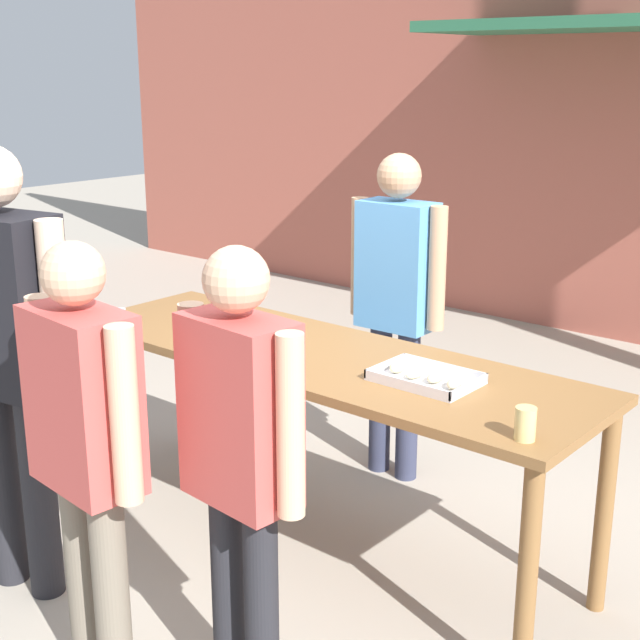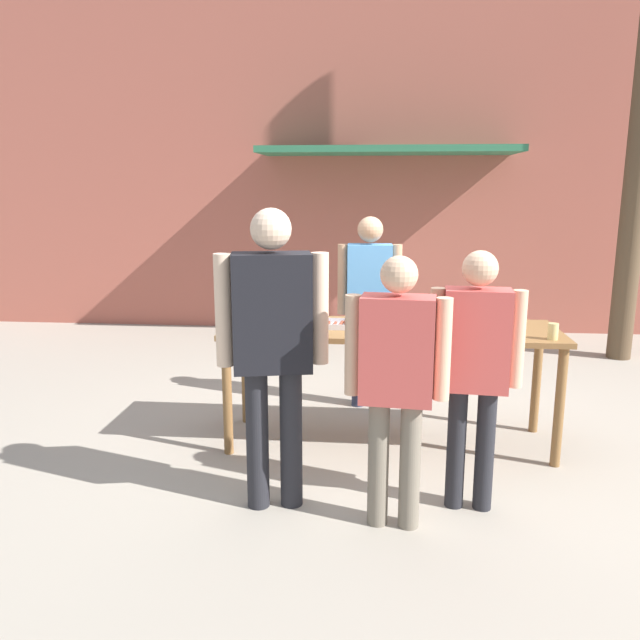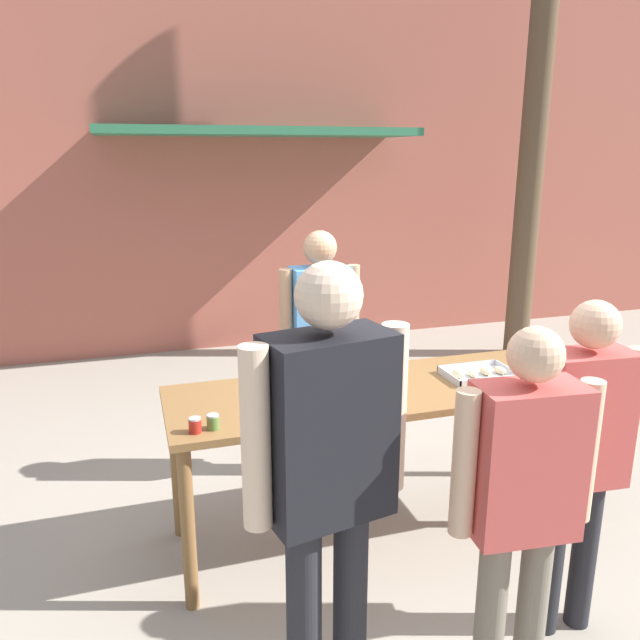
{
  "view_description": "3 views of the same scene",
  "coord_description": "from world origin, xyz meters",
  "px_view_note": "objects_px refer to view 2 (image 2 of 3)",
  "views": [
    {
      "loc": [
        2.36,
        -2.82,
        2.13
      ],
      "look_at": [
        0.0,
        0.0,
        1.07
      ],
      "focal_mm": 50.0,
      "sensor_mm": 36.0,
      "label": 1
    },
    {
      "loc": [
        -0.11,
        -4.62,
        1.97
      ],
      "look_at": [
        -0.53,
        -0.01,
        0.97
      ],
      "focal_mm": 35.0,
      "sensor_mm": 36.0,
      "label": 2
    },
    {
      "loc": [
        -1.36,
        -3.04,
        2.2
      ],
      "look_at": [
        -0.17,
        0.81,
        1.11
      ],
      "focal_mm": 35.0,
      "sensor_mm": 36.0,
      "label": 3
    }
  ],
  "objects_px": {
    "food_tray_buns": "(465,327)",
    "person_customer_with_cup": "(475,359)",
    "condiment_jar_mustard": "(235,328)",
    "food_tray_sausages": "(321,325)",
    "person_customer_holding_hotdog": "(273,335)",
    "condiment_jar_ketchup": "(247,328)",
    "person_customer_waiting_in_line": "(397,371)",
    "person_server_behind_table": "(369,294)",
    "beer_cup": "(553,331)"
  },
  "relations": [
    {
      "from": "condiment_jar_ketchup",
      "to": "person_customer_holding_hotdog",
      "type": "relative_size",
      "value": 0.04
    },
    {
      "from": "condiment_jar_mustard",
      "to": "person_customer_with_cup",
      "type": "distance_m",
      "value": 1.76
    },
    {
      "from": "condiment_jar_mustard",
      "to": "person_customer_with_cup",
      "type": "xyz_separation_m",
      "value": [
        1.61,
        -0.7,
        0.0
      ]
    },
    {
      "from": "person_customer_holding_hotdog",
      "to": "food_tray_sausages",
      "type": "bearing_deg",
      "value": -111.39
    },
    {
      "from": "food_tray_sausages",
      "to": "person_customer_waiting_in_line",
      "type": "height_order",
      "value": "person_customer_waiting_in_line"
    },
    {
      "from": "food_tray_sausages",
      "to": "beer_cup",
      "type": "bearing_deg",
      "value": -9.07
    },
    {
      "from": "condiment_jar_ketchup",
      "to": "beer_cup",
      "type": "bearing_deg",
      "value": -0.18
    },
    {
      "from": "food_tray_sausages",
      "to": "person_server_behind_table",
      "type": "xyz_separation_m",
      "value": [
        0.36,
        0.82,
        0.1
      ]
    },
    {
      "from": "food_tray_sausages",
      "to": "person_customer_with_cup",
      "type": "height_order",
      "value": "person_customer_with_cup"
    },
    {
      "from": "food_tray_buns",
      "to": "person_server_behind_table",
      "type": "relative_size",
      "value": 0.23
    },
    {
      "from": "condiment_jar_mustard",
      "to": "person_customer_holding_hotdog",
      "type": "relative_size",
      "value": 0.04
    },
    {
      "from": "food_tray_sausages",
      "to": "person_customer_holding_hotdog",
      "type": "distance_m",
      "value": 1.08
    },
    {
      "from": "food_tray_sausages",
      "to": "food_tray_buns",
      "type": "relative_size",
      "value": 1.19
    },
    {
      "from": "food_tray_buns",
      "to": "person_customer_waiting_in_line",
      "type": "height_order",
      "value": "person_customer_waiting_in_line"
    },
    {
      "from": "person_server_behind_table",
      "to": "beer_cup",
      "type": "bearing_deg",
      "value": -41.64
    },
    {
      "from": "condiment_jar_mustard",
      "to": "food_tray_sausages",
      "type": "bearing_deg",
      "value": 24.11
    },
    {
      "from": "person_customer_with_cup",
      "to": "person_customer_holding_hotdog",
      "type": "bearing_deg",
      "value": 8.79
    },
    {
      "from": "condiment_jar_ketchup",
      "to": "person_customer_holding_hotdog",
      "type": "height_order",
      "value": "person_customer_holding_hotdog"
    },
    {
      "from": "condiment_jar_ketchup",
      "to": "person_server_behind_table",
      "type": "xyz_separation_m",
      "value": [
        0.87,
        1.08,
        0.07
      ]
    },
    {
      "from": "food_tray_buns",
      "to": "condiment_jar_mustard",
      "type": "xyz_separation_m",
      "value": [
        -1.68,
        -0.27,
        0.02
      ]
    },
    {
      "from": "food_tray_buns",
      "to": "person_customer_with_cup",
      "type": "bearing_deg",
      "value": -93.94
    },
    {
      "from": "beer_cup",
      "to": "person_customer_with_cup",
      "type": "distance_m",
      "value": 0.95
    },
    {
      "from": "food_tray_buns",
      "to": "person_customer_holding_hotdog",
      "type": "relative_size",
      "value": 0.22
    },
    {
      "from": "food_tray_sausages",
      "to": "condiment_jar_ketchup",
      "type": "relative_size",
      "value": 6.5
    },
    {
      "from": "person_server_behind_table",
      "to": "person_customer_waiting_in_line",
      "type": "xyz_separation_m",
      "value": [
        0.18,
        -2.04,
        -0.08
      ]
    },
    {
      "from": "condiment_jar_ketchup",
      "to": "beer_cup",
      "type": "relative_size",
      "value": 0.64
    },
    {
      "from": "food_tray_buns",
      "to": "condiment_jar_ketchup",
      "type": "bearing_deg",
      "value": -170.91
    },
    {
      "from": "condiment_jar_ketchup",
      "to": "beer_cup",
      "type": "height_order",
      "value": "beer_cup"
    },
    {
      "from": "condiment_jar_ketchup",
      "to": "person_server_behind_table",
      "type": "distance_m",
      "value": 1.39
    },
    {
      "from": "person_server_behind_table",
      "to": "person_customer_with_cup",
      "type": "bearing_deg",
      "value": -71.46
    },
    {
      "from": "food_tray_sausages",
      "to": "condiment_jar_mustard",
      "type": "xyz_separation_m",
      "value": [
        -0.6,
        -0.27,
        0.02
      ]
    },
    {
      "from": "person_customer_with_cup",
      "to": "food_tray_buns",
      "type": "bearing_deg",
      "value": -89.11
    },
    {
      "from": "food_tray_sausages",
      "to": "beer_cup",
      "type": "height_order",
      "value": "beer_cup"
    },
    {
      "from": "person_customer_with_cup",
      "to": "condiment_jar_ketchup",
      "type": "bearing_deg",
      "value": -20.11
    },
    {
      "from": "person_customer_holding_hotdog",
      "to": "person_customer_waiting_in_line",
      "type": "xyz_separation_m",
      "value": [
        0.73,
        -0.17,
        -0.15
      ]
    },
    {
      "from": "condiment_jar_ketchup",
      "to": "food_tray_buns",
      "type": "bearing_deg",
      "value": 9.09
    },
    {
      "from": "food_tray_sausages",
      "to": "beer_cup",
      "type": "relative_size",
      "value": 4.16
    },
    {
      "from": "food_tray_sausages",
      "to": "condiment_jar_mustard",
      "type": "distance_m",
      "value": 0.66
    },
    {
      "from": "condiment_jar_mustard",
      "to": "beer_cup",
      "type": "xyz_separation_m",
      "value": [
        2.25,
        0.01,
        0.02
      ]
    },
    {
      "from": "person_customer_with_cup",
      "to": "person_server_behind_table",
      "type": "bearing_deg",
      "value": -65.01
    },
    {
      "from": "beer_cup",
      "to": "food_tray_sausages",
      "type": "bearing_deg",
      "value": 170.93
    },
    {
      "from": "food_tray_sausages",
      "to": "condiment_jar_ketchup",
      "type": "bearing_deg",
      "value": -153.54
    },
    {
      "from": "food_tray_buns",
      "to": "person_customer_holding_hotdog",
      "type": "distance_m",
      "value": 1.66
    },
    {
      "from": "food_tray_sausages",
      "to": "person_customer_with_cup",
      "type": "distance_m",
      "value": 1.4
    },
    {
      "from": "condiment_jar_mustard",
      "to": "beer_cup",
      "type": "height_order",
      "value": "beer_cup"
    },
    {
      "from": "food_tray_buns",
      "to": "person_server_behind_table",
      "type": "xyz_separation_m",
      "value": [
        -0.72,
        0.82,
        0.09
      ]
    },
    {
      "from": "person_customer_holding_hotdog",
      "to": "person_customer_waiting_in_line",
      "type": "bearing_deg",
      "value": 156.13
    },
    {
      "from": "condiment_jar_ketchup",
      "to": "person_customer_waiting_in_line",
      "type": "relative_size",
      "value": 0.05
    },
    {
      "from": "food_tray_buns",
      "to": "person_customer_with_cup",
      "type": "relative_size",
      "value": 0.25
    },
    {
      "from": "condiment_jar_mustard",
      "to": "person_customer_holding_hotdog",
      "type": "distance_m",
      "value": 0.89
    }
  ]
}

